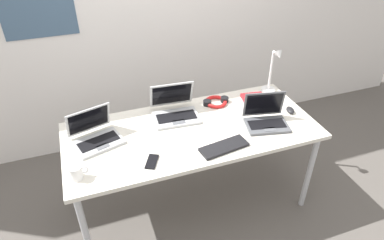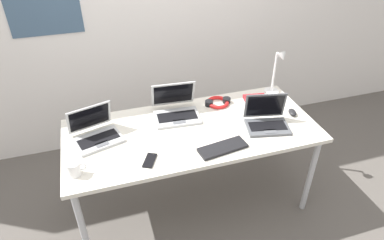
{
  "view_description": "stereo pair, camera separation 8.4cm",
  "coord_description": "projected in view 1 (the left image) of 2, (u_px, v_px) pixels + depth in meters",
  "views": [
    {
      "loc": [
        -0.67,
        -1.87,
        2.19
      ],
      "look_at": [
        0.0,
        0.0,
        0.82
      ],
      "focal_mm": 32.1,
      "sensor_mm": 36.0,
      "label": 1
    },
    {
      "loc": [
        -0.59,
        -1.9,
        2.19
      ],
      "look_at": [
        0.0,
        0.0,
        0.82
      ],
      "focal_mm": 32.1,
      "sensor_mm": 36.0,
      "label": 2
    }
  ],
  "objects": [
    {
      "name": "laptop_near_mouse",
      "position": [
        266.0,
        119.0,
        2.49
      ],
      "size": [
        0.34,
        0.29,
        0.22
      ],
      "color": "#515459",
      "rests_on": "desk"
    },
    {
      "name": "desk",
      "position": [
        192.0,
        135.0,
        2.49
      ],
      "size": [
        1.8,
        0.8,
        0.74
      ],
      "color": "silver",
      "rests_on": "ground_plane"
    },
    {
      "name": "laptop_center",
      "position": [
        175.0,
        110.0,
        2.58
      ],
      "size": [
        0.35,
        0.33,
        0.24
      ],
      "color": "#B7BABC",
      "rests_on": "desk"
    },
    {
      "name": "computer_mouse",
      "position": [
        290.0,
        110.0,
        2.64
      ],
      "size": [
        0.08,
        0.11,
        0.03
      ],
      "primitive_type": "ellipsoid",
      "rotation": [
        0.0,
        0.0,
        -0.24
      ],
      "color": "black",
      "rests_on": "desk"
    },
    {
      "name": "cell_phone",
      "position": [
        152.0,
        162.0,
        2.17
      ],
      "size": [
        0.12,
        0.15,
        0.01
      ],
      "primitive_type": "cube",
      "rotation": [
        0.0,
        0.0,
        -0.47
      ],
      "color": "black",
      "rests_on": "desk"
    },
    {
      "name": "wall_back",
      "position": [
        149.0,
        8.0,
        2.99
      ],
      "size": [
        6.0,
        0.13,
        2.6
      ],
      "color": "silver",
      "rests_on": "ground_plane"
    },
    {
      "name": "book_stack",
      "position": [
        254.0,
        99.0,
        2.75
      ],
      "size": [
        0.2,
        0.17,
        0.05
      ],
      "color": "navy",
      "rests_on": "desk"
    },
    {
      "name": "ground_plane",
      "position": [
        192.0,
        200.0,
        2.88
      ],
      "size": [
        12.0,
        12.0,
        0.0
      ],
      "primitive_type": "plane",
      "color": "#56514C"
    },
    {
      "name": "headphones",
      "position": [
        216.0,
        102.0,
        2.74
      ],
      "size": [
        0.21,
        0.18,
        0.04
      ],
      "color": "red",
      "rests_on": "desk"
    },
    {
      "name": "external_keyboard",
      "position": [
        224.0,
        147.0,
        2.28
      ],
      "size": [
        0.34,
        0.17,
        0.02
      ],
      "primitive_type": "cube",
      "rotation": [
        0.0,
        0.0,
        0.15
      ],
      "color": "black",
      "rests_on": "desk"
    },
    {
      "name": "coffee_mug",
      "position": [
        76.0,
        172.0,
        2.03
      ],
      "size": [
        0.11,
        0.08,
        0.09
      ],
      "color": "white",
      "rests_on": "desk"
    },
    {
      "name": "laptop_front_left",
      "position": [
        96.0,
        135.0,
        2.32
      ],
      "size": [
        0.37,
        0.35,
        0.22
      ],
      "color": "#B7BABC",
      "rests_on": "desk"
    },
    {
      "name": "desk_lamp",
      "position": [
        273.0,
        71.0,
        2.78
      ],
      "size": [
        0.12,
        0.18,
        0.4
      ],
      "color": "white",
      "rests_on": "desk"
    }
  ]
}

